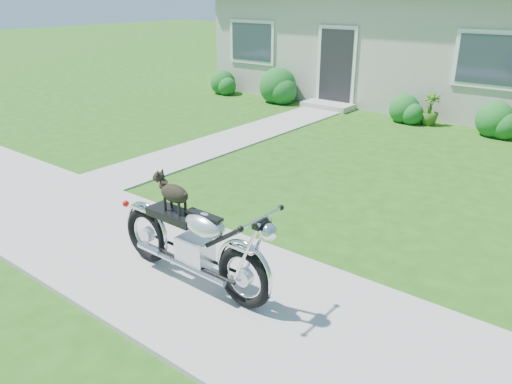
{
  "coord_description": "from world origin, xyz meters",
  "views": [
    {
      "loc": [
        5.49,
        -3.45,
        3.03
      ],
      "look_at": [
        1.97,
        1.0,
        0.75
      ],
      "focal_mm": 35.0,
      "sensor_mm": 36.0,
      "label": 1
    }
  ],
  "objects_px": {
    "house": "(434,24)",
    "potted_plant_left": "(274,89)",
    "potted_plant_right": "(430,109)",
    "motorcycle_with_dog": "(193,240)"
  },
  "relations": [
    {
      "from": "house",
      "to": "potted_plant_left",
      "type": "relative_size",
      "value": 18.45
    },
    {
      "from": "potted_plant_right",
      "to": "potted_plant_left",
      "type": "bearing_deg",
      "value": 180.0
    },
    {
      "from": "house",
      "to": "potted_plant_left",
      "type": "height_order",
      "value": "house"
    },
    {
      "from": "potted_plant_right",
      "to": "motorcycle_with_dog",
      "type": "bearing_deg",
      "value": -85.88
    },
    {
      "from": "motorcycle_with_dog",
      "to": "potted_plant_left",
      "type": "bearing_deg",
      "value": 122.3
    },
    {
      "from": "potted_plant_left",
      "to": "potted_plant_right",
      "type": "distance_m",
      "value": 4.71
    },
    {
      "from": "house",
      "to": "motorcycle_with_dog",
      "type": "xyz_separation_m",
      "value": [
        2.01,
        -12.13,
        -1.6
      ]
    },
    {
      "from": "house",
      "to": "motorcycle_with_dog",
      "type": "distance_m",
      "value": 12.4
    },
    {
      "from": "house",
      "to": "potted_plant_left",
      "type": "xyz_separation_m",
      "value": [
        -3.33,
        -3.44,
        -1.82
      ]
    },
    {
      "from": "potted_plant_right",
      "to": "motorcycle_with_dog",
      "type": "relative_size",
      "value": 0.35
    }
  ]
}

